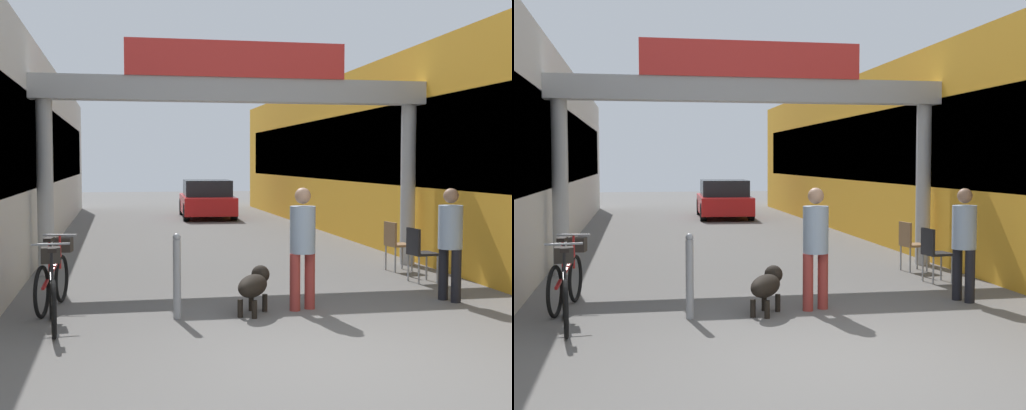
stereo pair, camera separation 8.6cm
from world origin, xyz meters
TOP-DOWN VIEW (x-y plane):
  - ground_plane at (0.00, 0.00)m, footprint 80.00×80.00m
  - storefront_right at (5.09, 11.00)m, footprint 3.00×26.00m
  - arcade_sign_gateway at (0.00, 6.01)m, footprint 7.40×0.47m
  - pedestrian_with_dog at (0.29, 2.32)m, footprint 0.44×0.44m
  - pedestrian_companion at (2.49, 2.50)m, footprint 0.44×0.44m
  - dog_on_leash at (-0.38, 2.21)m, footprint 0.64×0.84m
  - bicycle_black_nearest at (-2.90, 1.95)m, footprint 0.46×1.69m
  - bicycle_red_second at (-2.97, 3.06)m, footprint 0.46×1.68m
  - bollard_post_metal at (-1.39, 2.09)m, footprint 0.10×0.10m
  - cafe_chair_black_nearer at (2.71, 4.05)m, footprint 0.44×0.44m
  - cafe_chair_wood_farther at (2.79, 5.26)m, footprint 0.45×0.45m
  - parked_car_red at (0.96, 18.05)m, footprint 1.94×4.07m

SIDE VIEW (x-z plane):
  - ground_plane at x=0.00m, z-range 0.00..0.00m
  - dog_on_leash at x=-0.38m, z-range 0.08..0.68m
  - bicycle_black_nearest at x=-2.90m, z-range -0.05..0.93m
  - bicycle_red_second at x=-2.97m, z-range -0.05..0.93m
  - cafe_chair_black_nearer at x=2.71m, z-range 0.10..0.99m
  - cafe_chair_wood_farther at x=2.79m, z-range 0.10..0.99m
  - bollard_post_metal at x=-1.39m, z-range 0.01..1.09m
  - parked_car_red at x=0.96m, z-range -0.02..1.31m
  - pedestrian_companion at x=2.49m, z-range 0.11..1.71m
  - pedestrian_with_dog at x=0.29m, z-range 0.11..1.74m
  - storefront_right at x=5.09m, z-range 0.00..4.23m
  - arcade_sign_gateway at x=0.00m, z-range 0.88..4.99m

